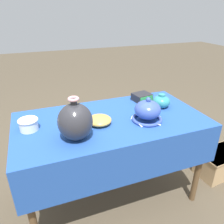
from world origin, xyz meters
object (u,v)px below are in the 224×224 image
object	(u,v)px
wooden_crate	(220,162)
vase_dome_bell	(147,111)
mosaic_tile_box	(142,97)
cup_wide_porcelain	(28,124)
jar_round_teal	(161,101)
vase_tall_bulbous	(75,121)
bowl_shallow_ochre	(99,120)

from	to	relation	value
wooden_crate	vase_dome_bell	bearing A→B (deg)	175.25
mosaic_tile_box	cup_wide_porcelain	bearing A→B (deg)	-178.11
jar_round_teal	vase_tall_bulbous	bearing A→B (deg)	-163.54
vase_dome_bell	cup_wide_porcelain	xyz separation A→B (m)	(-0.77, 0.15, -0.03)
mosaic_tile_box	cup_wide_porcelain	size ratio (longest dim) A/B	1.26
vase_tall_bulbous	cup_wide_porcelain	xyz separation A→B (m)	(-0.26, 0.20, -0.07)
mosaic_tile_box	wooden_crate	size ratio (longest dim) A/B	0.35
cup_wide_porcelain	wooden_crate	xyz separation A→B (m)	(1.59, -0.15, -0.63)
vase_dome_bell	cup_wide_porcelain	size ratio (longest dim) A/B	1.77
vase_dome_bell	cup_wide_porcelain	world-z (taller)	vase_dome_bell
jar_round_teal	wooden_crate	size ratio (longest dim) A/B	0.30
jar_round_teal	wooden_crate	xyz separation A→B (m)	(0.61, -0.16, -0.64)
bowl_shallow_ochre	cup_wide_porcelain	world-z (taller)	cup_wide_porcelain
vase_dome_bell	bowl_shallow_ochre	bearing A→B (deg)	168.17
vase_dome_bell	wooden_crate	distance (m)	1.05
vase_tall_bulbous	wooden_crate	xyz separation A→B (m)	(1.32, 0.06, -0.71)
mosaic_tile_box	bowl_shallow_ochre	xyz separation A→B (m)	(-0.45, -0.26, -0.00)
jar_round_teal	vase_dome_bell	bearing A→B (deg)	-143.04
vase_tall_bulbous	cup_wide_porcelain	size ratio (longest dim) A/B	2.09
vase_dome_bell	cup_wide_porcelain	bearing A→B (deg)	168.92
vase_tall_bulbous	cup_wide_porcelain	bearing A→B (deg)	142.19
cup_wide_porcelain	wooden_crate	bearing A→B (deg)	-5.29
vase_tall_bulbous	wooden_crate	distance (m)	1.50
mosaic_tile_box	cup_wide_porcelain	xyz separation A→B (m)	(-0.90, -0.18, 0.01)
bowl_shallow_ochre	cup_wide_porcelain	distance (m)	0.45
bowl_shallow_ochre	vase_dome_bell	bearing A→B (deg)	-11.83
vase_tall_bulbous	vase_dome_bell	bearing A→B (deg)	5.98
vase_tall_bulbous	bowl_shallow_ochre	size ratio (longest dim) A/B	1.62
vase_dome_bell	mosaic_tile_box	xyz separation A→B (m)	(0.13, 0.33, -0.04)
vase_dome_bell	wooden_crate	bearing A→B (deg)	0.22
vase_tall_bulbous	mosaic_tile_box	xyz separation A→B (m)	(0.64, 0.38, -0.08)
vase_tall_bulbous	mosaic_tile_box	bearing A→B (deg)	30.92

